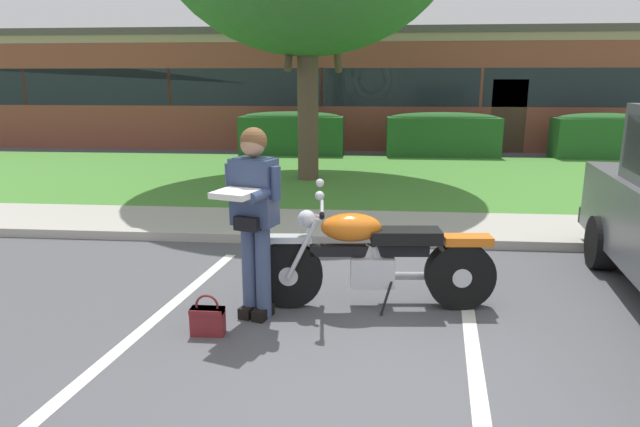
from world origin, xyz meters
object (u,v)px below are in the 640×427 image
Objects in this scene: rider_person at (253,209)px; handbag at (208,319)px; hedge_left at (292,133)px; brick_building at (331,88)px; motorcycle at (384,258)px; hedge_center_left at (443,134)px; hedge_center_right at (601,135)px.

rider_person is 1.01m from handbag.
rider_person is 0.60× the size of hedge_left.
brick_building is at bearing 82.43° from hedge_left.
motorcycle is at bearing -84.18° from brick_building.
brick_building reaches higher than hedge_center_left.
hedge_left is 0.10× the size of brick_building.
motorcycle is 0.92× the size of hedge_center_right.
hedge_left is (-1.19, 10.82, -0.36)m from rider_person.
motorcycle is 12.05m from hedge_center_right.
brick_building reaches higher than hedge_center_right.
brick_building is at bearing 90.48° from handbag.
motorcycle is 6.23× the size of handbag.
hedge_center_left and hedge_center_right have the same top height.
hedge_center_right is 9.35m from brick_building.
rider_person is at bearing -105.22° from hedge_center_left.
hedge_left is (-0.86, 11.22, 0.51)m from handbag.
motorcycle is at bearing -99.72° from hedge_center_left.
hedge_center_left reaches higher than motorcycle.
brick_building is at bearing 122.33° from hedge_center_left.
hedge_center_right reaches higher than handbag.
handbag is (-1.48, -0.73, -0.34)m from motorcycle.
hedge_center_right is at bearing 56.57° from handbag.
hedge_center_right is at bearing 0.00° from hedge_left.
rider_person is (-1.15, -0.33, 0.53)m from motorcycle.
hedge_center_left is (2.95, 10.82, -0.36)m from rider_person.
handbag is at bearing -106.28° from hedge_center_left.
brick_building is at bearing 144.43° from hedge_center_right.
hedge_center_left reaches higher than handbag.
hedge_center_left is at bearing -57.67° from brick_building.
rider_person is at bearing 50.26° from handbag.
hedge_center_right is (7.08, 10.82, -0.36)m from rider_person.
motorcycle is at bearing 16.19° from rider_person.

